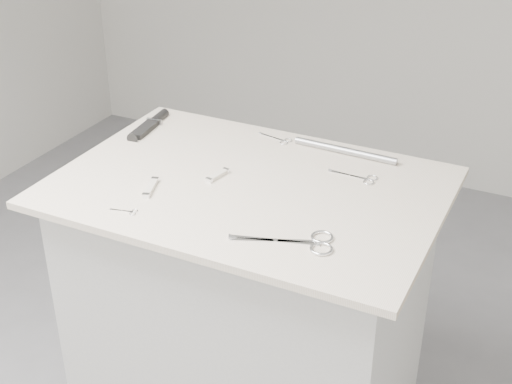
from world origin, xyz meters
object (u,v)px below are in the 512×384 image
at_px(embroidery_scissors_b, 280,140).
at_px(pocket_knife_a, 151,187).
at_px(plinth, 249,325).
at_px(metal_rail, 345,151).
at_px(large_shears, 305,242).
at_px(sheathed_knife, 151,124).
at_px(pocket_knife_b, 218,175).
at_px(embroidery_scissors_a, 362,178).
at_px(tiny_scissors, 127,211).

relative_size(embroidery_scissors_b, pocket_knife_a, 1.10).
bearing_deg(plinth, metal_rail, 59.54).
height_order(large_shears, sheathed_knife, sheathed_knife).
distance_m(pocket_knife_b, metal_rail, 0.38).
distance_m(plinth, embroidery_scissors_a, 0.56).
bearing_deg(tiny_scissors, embroidery_scissors_a, 29.34).
relative_size(tiny_scissors, pocket_knife_a, 0.69).
xyz_separation_m(plinth, large_shears, (0.24, -0.20, 0.47)).
relative_size(embroidery_scissors_b, sheathed_knife, 0.55).
distance_m(plinth, tiny_scissors, 0.57).
bearing_deg(plinth, pocket_knife_a, -147.39).
bearing_deg(pocket_knife_b, plinth, -78.68).
xyz_separation_m(plinth, metal_rail, (0.17, 0.28, 0.48)).
xyz_separation_m(large_shears, pocket_knife_b, (-0.33, 0.20, 0.00)).
bearing_deg(large_shears, embroidery_scissors_a, 68.26).
relative_size(pocket_knife_a, metal_rail, 0.33).
bearing_deg(large_shears, metal_rail, 79.67).
height_order(embroidery_scissors_b, tiny_scissors, same).
bearing_deg(large_shears, sheathed_knife, 129.72).
height_order(embroidery_scissors_a, pocket_knife_a, pocket_knife_a).
bearing_deg(pocket_knife_b, tiny_scissors, 167.78).
distance_m(large_shears, pocket_knife_b, 0.39).
height_order(plinth, tiny_scissors, tiny_scissors).
bearing_deg(sheathed_knife, embroidery_scissors_a, -99.94).
bearing_deg(large_shears, pocket_knife_b, 129.98).
xyz_separation_m(tiny_scissors, pocket_knife_b, (0.11, 0.26, 0.00)).
relative_size(sheathed_knife, metal_rail, 0.66).
xyz_separation_m(large_shears, embroidery_scissors_b, (-0.28, 0.48, -0.00)).
bearing_deg(metal_rail, sheathed_knife, -172.93).
distance_m(tiny_scissors, metal_rail, 0.65).
bearing_deg(sheathed_knife, embroidery_scissors_b, -84.75).
relative_size(pocket_knife_a, pocket_knife_b, 1.22).
distance_m(embroidery_scissors_a, metal_rail, 0.15).
relative_size(tiny_scissors, sheathed_knife, 0.34).
relative_size(tiny_scissors, metal_rail, 0.23).
distance_m(embroidery_scissors_a, pocket_knife_b, 0.38).
relative_size(embroidery_scissors_a, sheathed_knife, 0.65).
distance_m(large_shears, pocket_knife_a, 0.46).
bearing_deg(pocket_knife_b, sheathed_knife, 69.86).
bearing_deg(sheathed_knife, metal_rail, -88.88).
bearing_deg(plinth, large_shears, -39.01).
distance_m(large_shears, sheathed_knife, 0.79).
bearing_deg(pocket_knife_a, tiny_scissors, 167.83).
bearing_deg(plinth, embroidery_scissors_b, 97.62).
bearing_deg(plinth, sheathed_knife, 154.51).
xyz_separation_m(large_shears, pocket_knife_a, (-0.45, 0.06, 0.00)).
distance_m(embroidery_scissors_a, pocket_knife_a, 0.55).
distance_m(large_shears, metal_rail, 0.49).
bearing_deg(tiny_scissors, pocket_knife_b, 53.80).
relative_size(embroidery_scissors_a, embroidery_scissors_b, 1.19).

